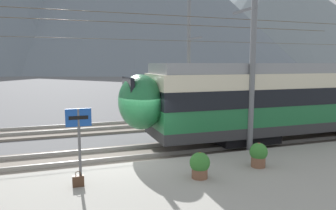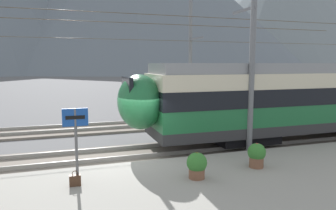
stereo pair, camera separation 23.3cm
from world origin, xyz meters
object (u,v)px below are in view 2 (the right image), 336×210
object	(u,v)px
catenary_mast_mid	(251,62)
platform_sign	(76,129)
catenary_mast_far_side	(191,58)
potted_plant_platform_edge	(197,164)
potted_plant_by_shelter	(257,154)
handbag_near_sign	(75,180)

from	to	relation	value
catenary_mast_mid	platform_sign	xyz separation A→B (m)	(-6.93, -2.14, -1.90)
catenary_mast_far_side	potted_plant_platform_edge	xyz separation A→B (m)	(-4.55, -11.75, -3.37)
potted_plant_by_shelter	catenary_mast_mid	bearing A→B (deg)	63.79
catenary_mast_mid	potted_plant_platform_edge	xyz separation A→B (m)	(-3.48, -2.71, -3.09)
catenary_mast_mid	potted_plant_platform_edge	world-z (taller)	catenary_mast_mid
handbag_near_sign	potted_plant_platform_edge	distance (m)	3.57
catenary_mast_mid	handbag_near_sign	xyz separation A→B (m)	(-7.00, -2.18, -3.37)
handbag_near_sign	potted_plant_platform_edge	bearing A→B (deg)	-8.52
catenary_mast_far_side	potted_plant_by_shelter	bearing A→B (deg)	-101.16
catenary_mast_mid	potted_plant_by_shelter	bearing A→B (deg)	-116.21
platform_sign	potted_plant_by_shelter	bearing A→B (deg)	-2.52
catenary_mast_mid	potted_plant_platform_edge	size ratio (longest dim) A/B	58.42
handbag_near_sign	catenary_mast_mid	bearing A→B (deg)	17.30
catenary_mast_far_side	platform_sign	distance (m)	13.92
catenary_mast_far_side	potted_plant_platform_edge	world-z (taller)	catenary_mast_far_side
platform_sign	potted_plant_platform_edge	world-z (taller)	platform_sign
platform_sign	potted_plant_platform_edge	xyz separation A→B (m)	(3.45, -0.56, -1.19)
catenary_mast_mid	platform_sign	world-z (taller)	catenary_mast_mid
potted_plant_platform_edge	potted_plant_by_shelter	xyz separation A→B (m)	(2.30, 0.31, 0.02)
potted_plant_platform_edge	potted_plant_by_shelter	distance (m)	2.32
potted_plant_by_shelter	handbag_near_sign	bearing A→B (deg)	177.87
potted_plant_platform_edge	potted_plant_by_shelter	size ratio (longest dim) A/B	0.97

